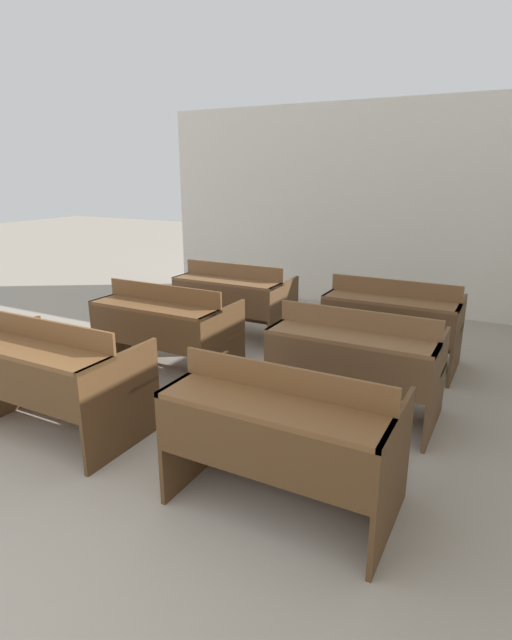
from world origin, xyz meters
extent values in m
cube|color=white|center=(0.00, 6.19, 1.36)|extent=(5.89, 0.06, 2.71)
cube|color=#53361D|center=(-1.41, 1.71, 0.35)|extent=(0.03, 0.73, 0.70)
cube|color=#53361D|center=(-0.21, 1.71, 0.35)|extent=(0.03, 0.73, 0.70)
cube|color=brown|center=(-0.81, 1.51, 0.69)|extent=(1.22, 0.33, 0.03)
cube|color=#53361D|center=(-0.81, 1.35, 0.51)|extent=(1.17, 0.02, 0.32)
cube|color=brown|center=(-0.81, 1.67, 0.78)|extent=(1.22, 0.02, 0.15)
cube|color=brown|center=(-0.81, 1.92, 0.41)|extent=(1.22, 0.32, 0.03)
cube|color=#53361D|center=(-0.81, 1.92, 0.15)|extent=(1.17, 0.04, 0.04)
cube|color=#52361D|center=(0.38, 1.72, 0.35)|extent=(0.03, 0.73, 0.70)
cube|color=#52361D|center=(1.58, 1.72, 0.35)|extent=(0.03, 0.73, 0.70)
cube|color=brown|center=(0.98, 1.52, 0.69)|extent=(1.22, 0.33, 0.03)
cube|color=#52361D|center=(0.98, 1.36, 0.51)|extent=(1.17, 0.02, 0.32)
cube|color=brown|center=(0.98, 1.67, 0.78)|extent=(1.22, 0.02, 0.15)
cube|color=brown|center=(0.98, 1.92, 0.41)|extent=(1.22, 0.32, 0.03)
cube|color=#52361D|center=(0.98, 1.92, 0.15)|extent=(1.17, 0.04, 0.04)
cube|color=#53361E|center=(-1.40, 2.97, 0.35)|extent=(0.03, 0.73, 0.70)
cube|color=#53361E|center=(-0.21, 2.97, 0.35)|extent=(0.03, 0.73, 0.70)
cube|color=brown|center=(-0.80, 2.77, 0.69)|extent=(1.22, 0.33, 0.03)
cube|color=#53361E|center=(-0.80, 2.62, 0.51)|extent=(1.17, 0.02, 0.32)
cube|color=brown|center=(-0.80, 2.93, 0.78)|extent=(1.22, 0.02, 0.15)
cube|color=brown|center=(-0.80, 3.18, 0.41)|extent=(1.22, 0.32, 0.03)
cube|color=#53361E|center=(-0.80, 3.18, 0.15)|extent=(1.17, 0.04, 0.04)
cube|color=brown|center=(0.40, 2.97, 0.35)|extent=(0.03, 0.73, 0.70)
cube|color=brown|center=(1.59, 2.97, 0.35)|extent=(0.03, 0.73, 0.70)
cube|color=brown|center=(0.99, 2.77, 0.69)|extent=(1.22, 0.33, 0.03)
cube|color=brown|center=(0.99, 2.62, 0.51)|extent=(1.17, 0.02, 0.32)
cube|color=brown|center=(0.99, 2.93, 0.78)|extent=(1.22, 0.02, 0.15)
cube|color=brown|center=(0.99, 3.18, 0.41)|extent=(1.22, 0.32, 0.03)
cube|color=brown|center=(0.99, 3.18, 0.15)|extent=(1.17, 0.04, 0.04)
cube|color=brown|center=(-1.39, 4.19, 0.35)|extent=(0.03, 0.73, 0.70)
cube|color=brown|center=(-0.19, 4.19, 0.35)|extent=(0.03, 0.73, 0.70)
cube|color=brown|center=(-0.79, 3.99, 0.69)|extent=(1.22, 0.33, 0.03)
cube|color=brown|center=(-0.79, 3.83, 0.51)|extent=(1.17, 0.02, 0.32)
cube|color=brown|center=(-0.79, 4.15, 0.78)|extent=(1.22, 0.02, 0.15)
cube|color=brown|center=(-0.79, 4.40, 0.41)|extent=(1.22, 0.32, 0.03)
cube|color=brown|center=(-0.79, 4.40, 0.15)|extent=(1.17, 0.04, 0.04)
cube|color=brown|center=(0.39, 4.17, 0.35)|extent=(0.03, 0.73, 0.70)
cube|color=brown|center=(1.59, 4.17, 0.35)|extent=(0.03, 0.73, 0.70)
cube|color=brown|center=(0.99, 3.97, 0.69)|extent=(1.22, 0.33, 0.03)
cube|color=brown|center=(0.99, 3.81, 0.51)|extent=(1.17, 0.02, 0.32)
cube|color=brown|center=(0.99, 4.12, 0.78)|extent=(1.22, 0.02, 0.15)
cube|color=brown|center=(0.99, 4.37, 0.41)|extent=(1.22, 0.32, 0.03)
cube|color=brown|center=(0.99, 4.37, 0.15)|extent=(1.17, 0.04, 0.04)
camera|label=1|loc=(2.00, -0.54, 1.83)|focal=28.00mm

